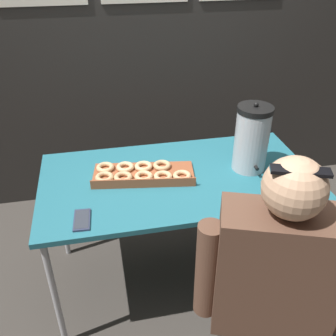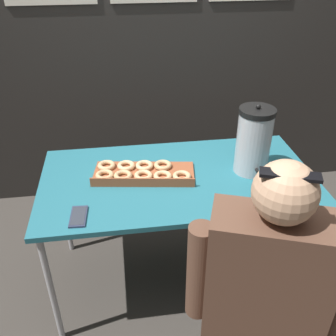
# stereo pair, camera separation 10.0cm
# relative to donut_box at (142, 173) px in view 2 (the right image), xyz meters

# --- Properties ---
(ground_plane) EXTENTS (12.00, 12.00, 0.00)m
(ground_plane) POSITION_rel_donut_box_xyz_m (0.19, -0.04, -0.78)
(ground_plane) COLOR #3D3833
(back_wall) EXTENTS (6.00, 0.11, 2.44)m
(back_wall) POSITION_rel_donut_box_xyz_m (0.19, 1.03, 0.44)
(back_wall) COLOR #282623
(back_wall) RESTS_ON ground
(folding_table) EXTENTS (1.47, 0.78, 0.76)m
(folding_table) POSITION_rel_donut_box_xyz_m (0.19, -0.04, -0.07)
(folding_table) COLOR #236675
(folding_table) RESTS_ON ground
(donut_box) EXTENTS (0.57, 0.31, 0.05)m
(donut_box) POSITION_rel_donut_box_xyz_m (0.00, 0.00, 0.00)
(donut_box) COLOR brown
(donut_box) RESTS_ON folding_table
(coffee_urn) EXTENTS (0.19, 0.21, 0.39)m
(coffee_urn) POSITION_rel_donut_box_xyz_m (0.60, -0.03, 0.16)
(coffee_urn) COLOR #B7B7BC
(coffee_urn) RESTS_ON folding_table
(cell_phone) EXTENTS (0.08, 0.15, 0.01)m
(cell_phone) POSITION_rel_donut_box_xyz_m (-0.32, -0.31, -0.01)
(cell_phone) COLOR #2D334C
(cell_phone) RESTS_ON folding_table
(person_seated) EXTENTS (0.61, 0.38, 1.25)m
(person_seated) POSITION_rel_donut_box_xyz_m (0.43, -0.75, -0.19)
(person_seated) COLOR #33332D
(person_seated) RESTS_ON ground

